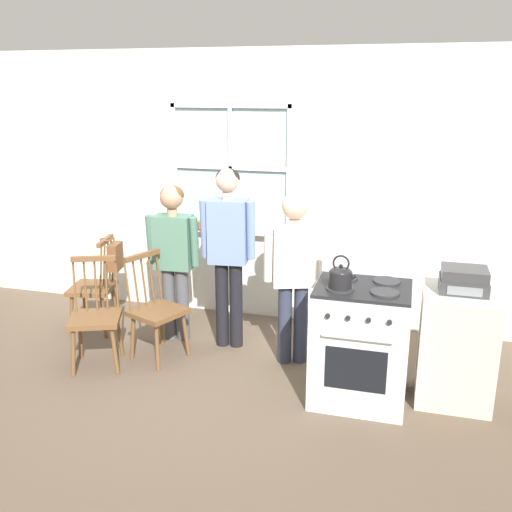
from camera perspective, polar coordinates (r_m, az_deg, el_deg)
ground_plane at (r=4.98m, az=-5.52°, el=-11.53°), size 16.00×16.00×0.00m
wall_back at (r=5.80m, az=-0.85°, el=6.61°), size 6.40×0.16×2.70m
chair_by_window at (r=5.83m, az=-15.87°, el=-3.11°), size 0.47×0.49×0.95m
chair_near_wall at (r=5.10m, az=-15.77°, el=-5.96°), size 0.54×0.53×0.95m
chair_center_cluster at (r=5.12m, az=-9.92°, el=-5.46°), size 0.53×0.54×0.95m
person_elderly_left at (r=5.32m, az=-8.24°, el=0.78°), size 0.50×0.24×1.49m
person_teen_center at (r=5.10m, az=-2.79°, el=1.42°), size 0.50×0.24×1.66m
person_adult_right at (r=4.81m, az=3.81°, el=-0.69°), size 0.52×0.32×1.50m
stove at (r=4.47m, az=10.41°, el=-8.38°), size 0.71×0.68×1.08m
kettle at (r=4.16m, az=8.46°, el=-2.04°), size 0.21×0.17×0.25m
potted_plant at (r=5.93m, az=-5.22°, el=3.33°), size 0.14×0.14×0.22m
handbag at (r=5.65m, az=-13.91°, el=0.02°), size 0.22×0.23×0.31m
side_counter at (r=4.63m, az=19.40°, el=-8.51°), size 0.55×0.50×0.90m
stereo at (r=4.42m, az=20.07°, el=-2.28°), size 0.34×0.29×0.18m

